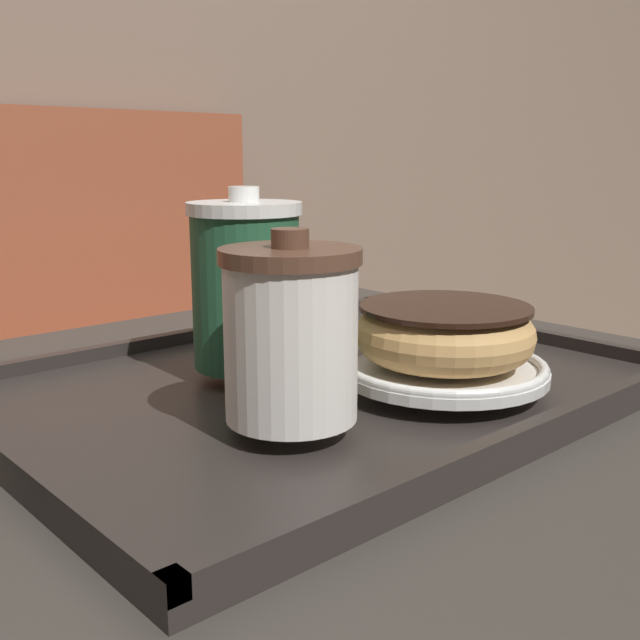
% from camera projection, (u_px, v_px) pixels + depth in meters
% --- Properties ---
extents(cafe_table, '(0.83, 0.77, 0.72)m').
position_uv_depth(cafe_table, '(306.00, 606.00, 0.63)').
color(cafe_table, '#38332D').
rests_on(cafe_table, ground_plane).
extents(serving_tray, '(0.52, 0.39, 0.02)m').
position_uv_depth(serving_tray, '(320.00, 387.00, 0.62)').
color(serving_tray, '#282321').
rests_on(serving_tray, cafe_table).
extents(coffee_cup_front, '(0.09, 0.09, 0.13)m').
position_uv_depth(coffee_cup_front, '(291.00, 333.00, 0.48)').
color(coffee_cup_front, white).
rests_on(coffee_cup_front, serving_tray).
extents(coffee_cup_rear, '(0.09, 0.09, 0.15)m').
position_uv_depth(coffee_cup_rear, '(246.00, 284.00, 0.61)').
color(coffee_cup_rear, '#235638').
rests_on(coffee_cup_rear, serving_tray).
extents(plate_with_chocolate_donut, '(0.16, 0.16, 0.01)m').
position_uv_depth(plate_with_chocolate_donut, '(443.00, 368.00, 0.59)').
color(plate_with_chocolate_donut, white).
rests_on(plate_with_chocolate_donut, serving_tray).
extents(donut_chocolate_glazed, '(0.14, 0.14, 0.04)m').
position_uv_depth(donut_chocolate_glazed, '(445.00, 332.00, 0.58)').
color(donut_chocolate_glazed, tan).
rests_on(donut_chocolate_glazed, plate_with_chocolate_donut).
extents(spoon, '(0.14, 0.06, 0.01)m').
position_uv_depth(spoon, '(329.00, 320.00, 0.77)').
color(spoon, silver).
rests_on(spoon, serving_tray).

